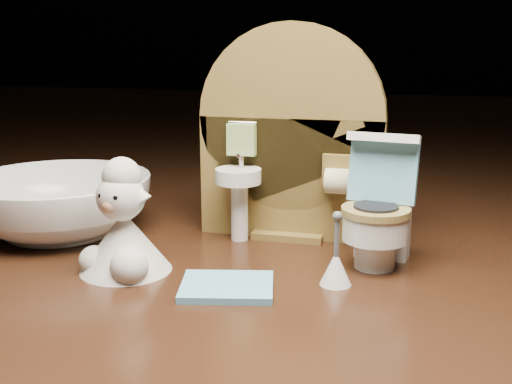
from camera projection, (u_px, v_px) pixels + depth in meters
backdrop_panel at (290, 146)px, 0.45m from camera, size 0.13×0.05×0.15m
toy_toilet at (379, 217)px, 0.40m from camera, size 0.05×0.06×0.08m
bath_mat at (227, 287)px, 0.37m from camera, size 0.06×0.05×0.00m
toilet_brush at (336, 266)px, 0.37m from camera, size 0.02×0.02×0.04m
plush_lamb at (123, 232)px, 0.39m from camera, size 0.06×0.06×0.07m
ceramic_bowl at (59, 205)px, 0.47m from camera, size 0.16×0.16×0.04m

